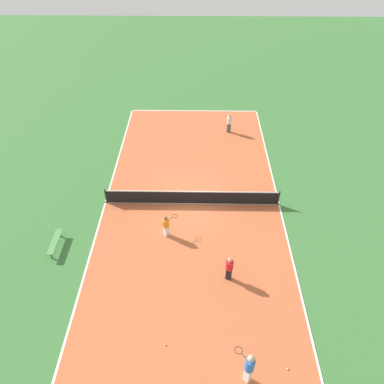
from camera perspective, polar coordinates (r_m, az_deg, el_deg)
ground_plane at (r=22.46m, az=-0.00°, el=-1.76°), size 80.00×80.00×0.00m
court_surface at (r=22.46m, az=-0.00°, el=-1.74°), size 10.53×23.45×0.02m
tennis_net at (r=22.12m, az=-0.00°, el=-0.75°), size 10.33×0.10×0.98m
bench at (r=20.99m, az=-20.17°, el=-7.15°), size 0.36×1.83×0.45m
player_center_orange at (r=20.07m, az=-3.97°, el=-5.01°), size 0.91×0.87×1.37m
player_near_blue at (r=15.44m, az=8.71°, el=-24.81°), size 0.86×0.92×1.84m
player_coach_red at (r=18.14m, az=5.71°, el=-11.36°), size 0.47×0.47×1.47m
player_far_white at (r=28.84m, az=5.71°, el=10.52°), size 0.46×0.46×1.48m
tennis_ball_near_net at (r=16.83m, az=14.35°, el=-24.64°), size 0.07×0.07×0.07m
tennis_ball_midcourt at (r=16.88m, az=-4.10°, el=-22.20°), size 0.07×0.07×0.07m
tennis_ball_left_sideline at (r=23.60m, az=-1.66°, el=0.83°), size 0.07×0.07×0.07m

